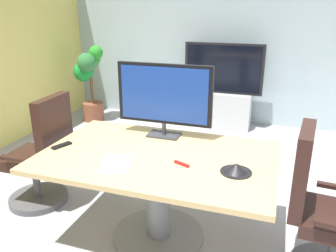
{
  "coord_description": "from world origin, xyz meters",
  "views": [
    {
      "loc": [
        0.79,
        -2.25,
        1.86
      ],
      "look_at": [
        -0.06,
        0.29,
        0.9
      ],
      "focal_mm": 36.88,
      "sensor_mm": 36.0,
      "label": 1
    }
  ],
  "objects_px": {
    "office_chair_right": "(323,218)",
    "office_chair_left": "(42,161)",
    "remote_control": "(62,145)",
    "tv_monitor": "(164,96)",
    "conference_phone": "(236,168)",
    "conference_table": "(158,177)",
    "potted_plant": "(89,78)",
    "wall_display_unit": "(222,99)"
  },
  "relations": [
    {
      "from": "office_chair_left",
      "to": "conference_table",
      "type": "bearing_deg",
      "value": 82.12
    },
    {
      "from": "wall_display_unit",
      "to": "remote_control",
      "type": "distance_m",
      "value": 3.16
    },
    {
      "from": "tv_monitor",
      "to": "conference_phone",
      "type": "bearing_deg",
      "value": -36.19
    },
    {
      "from": "conference_table",
      "to": "potted_plant",
      "type": "relative_size",
      "value": 1.45
    },
    {
      "from": "office_chair_left",
      "to": "office_chair_right",
      "type": "height_order",
      "value": "same"
    },
    {
      "from": "tv_monitor",
      "to": "wall_display_unit",
      "type": "relative_size",
      "value": 0.64
    },
    {
      "from": "tv_monitor",
      "to": "conference_phone",
      "type": "distance_m",
      "value": 0.93
    },
    {
      "from": "tv_monitor",
      "to": "potted_plant",
      "type": "height_order",
      "value": "tv_monitor"
    },
    {
      "from": "office_chair_left",
      "to": "conference_phone",
      "type": "bearing_deg",
      "value": 80.86
    },
    {
      "from": "wall_display_unit",
      "to": "conference_phone",
      "type": "bearing_deg",
      "value": -78.37
    },
    {
      "from": "conference_table",
      "to": "office_chair_right",
      "type": "bearing_deg",
      "value": -0.9
    },
    {
      "from": "office_chair_left",
      "to": "potted_plant",
      "type": "xyz_separation_m",
      "value": [
        -0.9,
        2.41,
        0.26
      ]
    },
    {
      "from": "office_chair_right",
      "to": "remote_control",
      "type": "relative_size",
      "value": 6.41
    },
    {
      "from": "office_chair_left",
      "to": "wall_display_unit",
      "type": "bearing_deg",
      "value": 155.13
    },
    {
      "from": "conference_table",
      "to": "office_chair_right",
      "type": "xyz_separation_m",
      "value": [
        1.22,
        -0.02,
        -0.1
      ]
    },
    {
      "from": "conference_table",
      "to": "remote_control",
      "type": "xyz_separation_m",
      "value": [
        -0.8,
        -0.1,
        0.21
      ]
    },
    {
      "from": "office_chair_right",
      "to": "tv_monitor",
      "type": "xyz_separation_m",
      "value": [
        -1.31,
        0.42,
        0.66
      ]
    },
    {
      "from": "office_chair_right",
      "to": "conference_phone",
      "type": "relative_size",
      "value": 4.95
    },
    {
      "from": "conference_table",
      "to": "conference_phone",
      "type": "xyz_separation_m",
      "value": [
        0.62,
        -0.11,
        0.23
      ]
    },
    {
      "from": "conference_table",
      "to": "office_chair_left",
      "type": "xyz_separation_m",
      "value": [
        -1.22,
        0.14,
        -0.1
      ]
    },
    {
      "from": "conference_table",
      "to": "tv_monitor",
      "type": "relative_size",
      "value": 2.14
    },
    {
      "from": "tv_monitor",
      "to": "conference_phone",
      "type": "height_order",
      "value": "tv_monitor"
    },
    {
      "from": "potted_plant",
      "to": "conference_table",
      "type": "bearing_deg",
      "value": -50.2
    },
    {
      "from": "wall_display_unit",
      "to": "remote_control",
      "type": "bearing_deg",
      "value": -104.6
    },
    {
      "from": "office_chair_left",
      "to": "remote_control",
      "type": "height_order",
      "value": "office_chair_left"
    },
    {
      "from": "conference_table",
      "to": "potted_plant",
      "type": "height_order",
      "value": "potted_plant"
    },
    {
      "from": "office_chair_left",
      "to": "conference_phone",
      "type": "height_order",
      "value": "office_chair_left"
    },
    {
      "from": "potted_plant",
      "to": "remote_control",
      "type": "distance_m",
      "value": 2.96
    },
    {
      "from": "remote_control",
      "to": "office_chair_right",
      "type": "bearing_deg",
      "value": 23.67
    },
    {
      "from": "potted_plant",
      "to": "office_chair_left",
      "type": "bearing_deg",
      "value": -69.53
    },
    {
      "from": "conference_table",
      "to": "wall_display_unit",
      "type": "xyz_separation_m",
      "value": [
        -0.01,
        2.94,
        -0.11
      ]
    },
    {
      "from": "office_chair_left",
      "to": "office_chair_right",
      "type": "bearing_deg",
      "value": 84.87
    },
    {
      "from": "remote_control",
      "to": "conference_phone",
      "type": "bearing_deg",
      "value": 20.99
    },
    {
      "from": "wall_display_unit",
      "to": "potted_plant",
      "type": "xyz_separation_m",
      "value": [
        -2.11,
        -0.39,
        0.27
      ]
    },
    {
      "from": "wall_display_unit",
      "to": "conference_phone",
      "type": "relative_size",
      "value": 5.95
    },
    {
      "from": "office_chair_right",
      "to": "wall_display_unit",
      "type": "bearing_deg",
      "value": 28.33
    },
    {
      "from": "office_chair_left",
      "to": "tv_monitor",
      "type": "distance_m",
      "value": 1.34
    },
    {
      "from": "office_chair_right",
      "to": "conference_phone",
      "type": "bearing_deg",
      "value": 104.34
    },
    {
      "from": "office_chair_right",
      "to": "office_chair_left",
      "type": "bearing_deg",
      "value": 92.07
    },
    {
      "from": "tv_monitor",
      "to": "remote_control",
      "type": "relative_size",
      "value": 4.94
    },
    {
      "from": "wall_display_unit",
      "to": "tv_monitor",
      "type": "bearing_deg",
      "value": -91.76
    },
    {
      "from": "office_chair_right",
      "to": "potted_plant",
      "type": "xyz_separation_m",
      "value": [
        -3.34,
        2.56,
        0.26
      ]
    }
  ]
}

